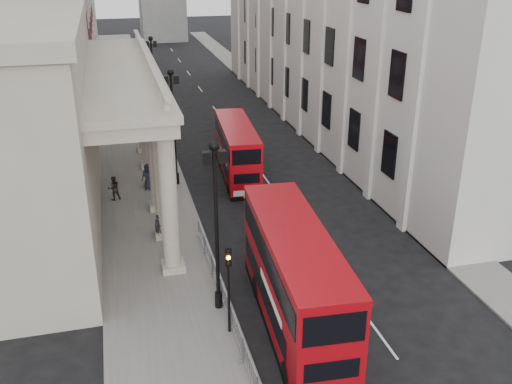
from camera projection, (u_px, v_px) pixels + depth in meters
The scene contains 15 objects.
ground at pixel (251, 360), 23.94m from camera, with size 260.00×260.00×0.00m, color black.
sidewalk_west at pixel (135, 145), 49.92m from camera, with size 6.00×140.00×0.12m, color slate.
sidewalk_east at pixel (313, 131), 53.70m from camera, with size 3.00×140.00×0.12m, color slate.
kerb at pixel (169, 142), 50.59m from camera, with size 0.20×140.00×0.14m, color slate.
portico_building at pixel (16, 123), 35.19m from camera, with size 9.00×28.00×12.00m, color #A19987.
lamp_post_south at pixel (216, 216), 25.42m from camera, with size 1.05×0.44×8.32m.
lamp_post_mid at pixel (173, 120), 39.66m from camera, with size 1.05×0.44×8.32m.
lamp_post_north at pixel (153, 74), 53.90m from camera, with size 1.05×0.44×8.32m.
traffic_light at pixel (228, 274), 24.36m from camera, with size 0.28×0.33×4.30m.
crowd_barriers at pixel (232, 318), 25.57m from camera, with size 0.50×18.75×1.10m.
bus_near at pixel (295, 278), 25.25m from camera, with size 3.37×11.18×4.76m.
bus_far at pixel (237, 150), 42.39m from camera, with size 2.99×9.48×4.03m.
pedestrian_a at pixel (159, 227), 33.45m from camera, with size 0.56×0.36×1.52m, color black.
pedestrian_b at pixel (114, 188), 38.57m from camera, with size 0.83×0.64×1.70m, color black.
pedestrian_c at pixel (148, 177), 40.22m from camera, with size 0.93×0.61×1.90m, color black.
Camera 1 is at (-4.58, -18.65, 15.95)m, focal length 40.00 mm.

